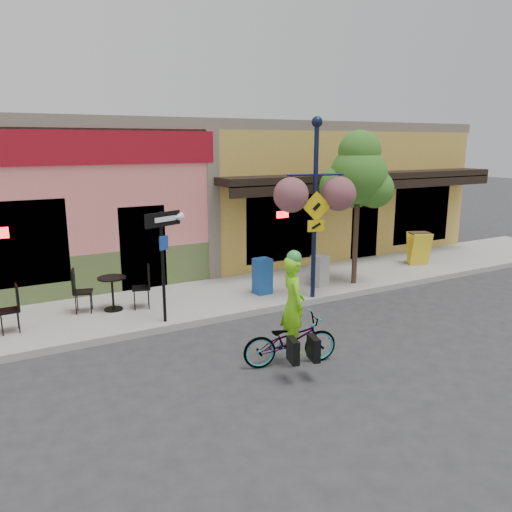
% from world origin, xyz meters
% --- Properties ---
extents(ground, '(90.00, 90.00, 0.00)m').
position_xyz_m(ground, '(0.00, 0.00, 0.00)').
color(ground, '#2D2D30').
rests_on(ground, ground).
extents(sidewalk, '(24.00, 3.00, 0.15)m').
position_xyz_m(sidewalk, '(0.00, 2.00, 0.07)').
color(sidewalk, '#9E9B93').
rests_on(sidewalk, ground).
extents(curb, '(24.00, 0.12, 0.15)m').
position_xyz_m(curb, '(0.00, 0.55, 0.07)').
color(curb, '#A8A59E').
rests_on(curb, ground).
extents(building, '(18.20, 8.20, 4.50)m').
position_xyz_m(building, '(0.00, 7.50, 2.25)').
color(building, '#EB7774').
rests_on(building, ground).
extents(bicycle, '(1.81, 0.99, 0.90)m').
position_xyz_m(bicycle, '(-2.02, -2.02, 0.45)').
color(bicycle, maroon).
rests_on(bicycle, ground).
extents(cyclist_rider, '(0.55, 0.71, 1.72)m').
position_xyz_m(cyclist_rider, '(-1.97, -2.02, 0.86)').
color(cyclist_rider, '#7CE818').
rests_on(cyclist_rider, ground).
extents(lamp_post, '(1.47, 0.90, 4.31)m').
position_xyz_m(lamp_post, '(0.38, 0.65, 2.31)').
color(lamp_post, '#101933').
rests_on(lamp_post, sidewalk).
extents(one_way_sign, '(0.91, 0.51, 2.35)m').
position_xyz_m(one_way_sign, '(-3.37, 0.76, 1.32)').
color(one_way_sign, black).
rests_on(one_way_sign, sidewalk).
extents(cafe_set_right, '(1.84, 1.25, 1.01)m').
position_xyz_m(cafe_set_right, '(-4.14, 2.06, 0.65)').
color(cafe_set_right, black).
rests_on(cafe_set_right, sidewalk).
extents(newspaper_box_blue, '(0.43, 0.38, 0.90)m').
position_xyz_m(newspaper_box_blue, '(-0.55, 1.51, 0.60)').
color(newspaper_box_blue, '#194C97').
rests_on(newspaper_box_blue, sidewalk).
extents(newspaper_box_grey, '(0.45, 0.42, 0.82)m').
position_xyz_m(newspaper_box_grey, '(1.12, 1.37, 0.56)').
color(newspaper_box_grey, '#A2A2A2').
rests_on(newspaper_box_grey, sidewalk).
extents(street_tree, '(1.94, 1.94, 4.09)m').
position_xyz_m(street_tree, '(2.09, 1.13, 2.19)').
color(street_tree, '#3D7A26').
rests_on(street_tree, sidewalk).
extents(sandwich_board, '(0.73, 0.64, 1.01)m').
position_xyz_m(sandwich_board, '(5.15, 1.64, 0.66)').
color(sandwich_board, yellow).
rests_on(sandwich_board, sidewalk).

